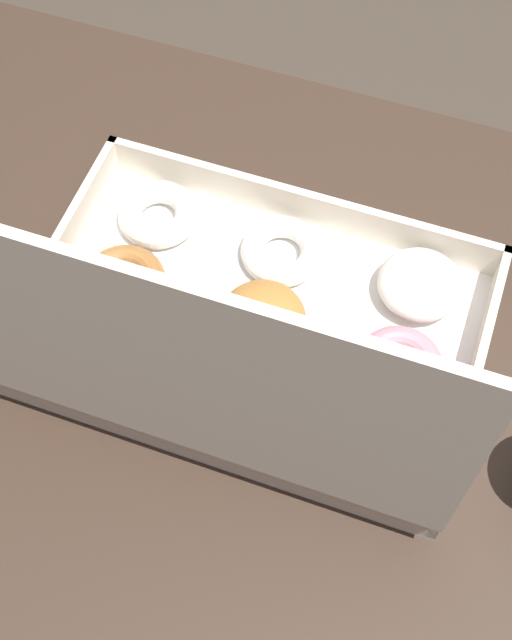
% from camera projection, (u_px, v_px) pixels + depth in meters
% --- Properties ---
extents(ground_plane, '(8.00, 8.00, 0.00)m').
position_uv_depth(ground_plane, '(284.00, 582.00, 1.45)').
color(ground_plane, '#42382D').
extents(dining_table, '(1.10, 0.72, 0.74)m').
position_uv_depth(dining_table, '(300.00, 430.00, 0.91)').
color(dining_table, '#38281E').
rests_on(dining_table, ground_plane).
extents(donut_box, '(0.41, 0.29, 0.30)m').
position_uv_depth(donut_box, '(241.00, 335.00, 0.78)').
color(donut_box, white).
rests_on(donut_box, dining_table).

